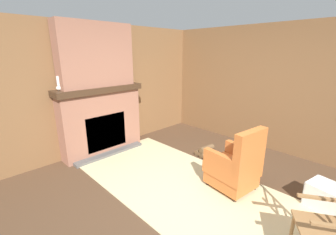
{
  "coord_description": "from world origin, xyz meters",
  "views": [
    {
      "loc": [
        1.6,
        -2.07,
        2.01
      ],
      "look_at": [
        -1.08,
        0.56,
        0.9
      ],
      "focal_mm": 24.0,
      "sensor_mm": 36.0,
      "label": 1
    }
  ],
  "objects_px": {
    "laundry_basket": "(326,197)",
    "rocking_chair": "(328,234)",
    "armchair": "(235,167)",
    "storage_case": "(102,83)",
    "oil_lamp_vase": "(59,85)",
    "firewood_stack": "(207,152)"
  },
  "relations": [
    {
      "from": "oil_lamp_vase",
      "to": "firewood_stack",
      "type": "bearing_deg",
      "value": 50.65
    },
    {
      "from": "armchair",
      "to": "firewood_stack",
      "type": "xyz_separation_m",
      "value": [
        -0.95,
        0.62,
        -0.28
      ]
    },
    {
      "from": "rocking_chair",
      "to": "storage_case",
      "type": "distance_m",
      "value": 4.02
    },
    {
      "from": "storage_case",
      "to": "rocking_chair",
      "type": "bearing_deg",
      "value": 0.66
    },
    {
      "from": "oil_lamp_vase",
      "to": "storage_case",
      "type": "bearing_deg",
      "value": 89.99
    },
    {
      "from": "laundry_basket",
      "to": "storage_case",
      "type": "xyz_separation_m",
      "value": [
        -3.71,
        -1.09,
        1.24
      ]
    },
    {
      "from": "laundry_basket",
      "to": "armchair",
      "type": "bearing_deg",
      "value": -156.3
    },
    {
      "from": "oil_lamp_vase",
      "to": "storage_case",
      "type": "height_order",
      "value": "oil_lamp_vase"
    },
    {
      "from": "rocking_chair",
      "to": "laundry_basket",
      "type": "relative_size",
      "value": 2.32
    },
    {
      "from": "rocking_chair",
      "to": "oil_lamp_vase",
      "type": "distance_m",
      "value": 4.12
    },
    {
      "from": "armchair",
      "to": "storage_case",
      "type": "distance_m",
      "value": 2.9
    },
    {
      "from": "armchair",
      "to": "laundry_basket",
      "type": "height_order",
      "value": "armchair"
    },
    {
      "from": "oil_lamp_vase",
      "to": "armchair",
      "type": "bearing_deg",
      "value": 28.5
    },
    {
      "from": "firewood_stack",
      "to": "storage_case",
      "type": "relative_size",
      "value": 1.86
    },
    {
      "from": "armchair",
      "to": "rocking_chair",
      "type": "relative_size",
      "value": 0.88
    },
    {
      "from": "firewood_stack",
      "to": "storage_case",
      "type": "xyz_separation_m",
      "value": [
        -1.68,
        -1.24,
        1.33
      ]
    },
    {
      "from": "laundry_basket",
      "to": "rocking_chair",
      "type": "bearing_deg",
      "value": -80.03
    },
    {
      "from": "rocking_chair",
      "to": "laundry_basket",
      "type": "distance_m",
      "value": 1.08
    },
    {
      "from": "rocking_chair",
      "to": "oil_lamp_vase",
      "type": "height_order",
      "value": "oil_lamp_vase"
    },
    {
      "from": "storage_case",
      "to": "firewood_stack",
      "type": "bearing_deg",
      "value": 36.39
    },
    {
      "from": "armchair",
      "to": "laundry_basket",
      "type": "xyz_separation_m",
      "value": [
        1.08,
        0.47,
        -0.19
      ]
    },
    {
      "from": "firewood_stack",
      "to": "oil_lamp_vase",
      "type": "height_order",
      "value": "oil_lamp_vase"
    }
  ]
}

